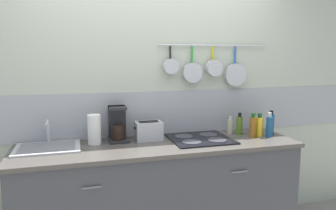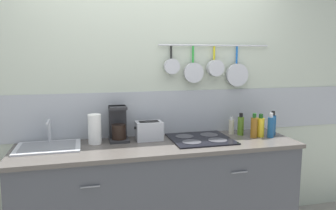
% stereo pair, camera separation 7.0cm
% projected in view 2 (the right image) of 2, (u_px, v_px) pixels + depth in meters
% --- Properties ---
extents(wall_back, '(7.20, 0.16, 2.60)m').
position_uv_depth(wall_back, '(151.00, 99.00, 3.11)').
color(wall_back, '#B2BCA8').
rests_on(wall_back, ground_plane).
extents(cabinet_base, '(2.39, 0.63, 0.90)m').
position_uv_depth(cabinet_base, '(160.00, 197.00, 2.88)').
color(cabinet_base, '#3F4247').
rests_on(cabinet_base, ground_plane).
extents(countertop, '(2.43, 0.65, 0.03)m').
position_uv_depth(countertop, '(160.00, 146.00, 2.81)').
color(countertop, '#4C4742').
rests_on(countertop, cabinet_base).
extents(sink_basin, '(0.51, 0.39, 0.21)m').
position_uv_depth(sink_basin, '(48.00, 146.00, 2.70)').
color(sink_basin, '#B7BABF').
rests_on(sink_basin, countertop).
extents(paper_towel_roll, '(0.11, 0.11, 0.26)m').
position_uv_depth(paper_towel_roll, '(95.00, 129.00, 2.81)').
color(paper_towel_roll, white).
rests_on(paper_towel_roll, countertop).
extents(coffee_maker, '(0.17, 0.21, 0.31)m').
position_uv_depth(coffee_maker, '(118.00, 126.00, 2.92)').
color(coffee_maker, '#262628').
rests_on(coffee_maker, countertop).
extents(toaster, '(0.25, 0.16, 0.17)m').
position_uv_depth(toaster, '(149.00, 131.00, 2.94)').
color(toaster, '#B7BABF').
rests_on(toaster, countertop).
extents(cooktop, '(0.54, 0.51, 0.01)m').
position_uv_depth(cooktop, '(201.00, 139.00, 2.96)').
color(cooktop, black).
rests_on(cooktop, countertop).
extents(bottle_vinegar, '(0.05, 0.05, 0.17)m').
position_uv_depth(bottle_vinegar, '(231.00, 126.00, 3.16)').
color(bottle_vinegar, '#BFB799').
rests_on(bottle_vinegar, countertop).
extents(bottle_sesame_oil, '(0.06, 0.06, 0.21)m').
position_uv_depth(bottle_sesame_oil, '(241.00, 125.00, 3.12)').
color(bottle_sesame_oil, '#4C721E').
rests_on(bottle_sesame_oil, countertop).
extents(bottle_cooking_wine, '(0.06, 0.06, 0.23)m').
position_uv_depth(bottle_cooking_wine, '(254.00, 127.00, 3.02)').
color(bottle_cooking_wine, '#8C5919').
rests_on(bottle_cooking_wine, countertop).
extents(bottle_dish_soap, '(0.07, 0.07, 0.22)m').
position_uv_depth(bottle_dish_soap, '(261.00, 127.00, 3.05)').
color(bottle_dish_soap, yellow).
rests_on(bottle_dish_soap, countertop).
extents(bottle_olive_oil, '(0.06, 0.06, 0.23)m').
position_uv_depth(bottle_olive_oil, '(271.00, 127.00, 3.03)').
color(bottle_olive_oil, navy).
rests_on(bottle_olive_oil, countertop).
extents(bottle_hot_sauce, '(0.06, 0.06, 0.23)m').
position_uv_depth(bottle_hot_sauce, '(273.00, 124.00, 3.12)').
color(bottle_hot_sauce, navy).
rests_on(bottle_hot_sauce, countertop).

